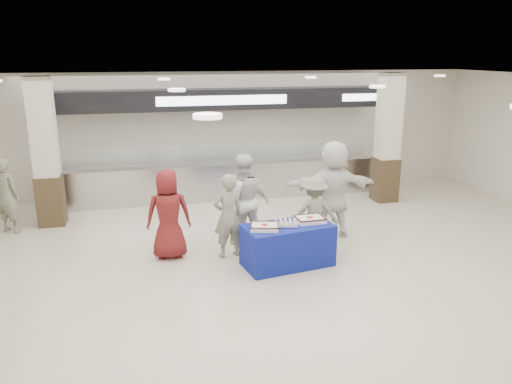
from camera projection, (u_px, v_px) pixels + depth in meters
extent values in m
plane|color=beige|center=(279.00, 289.00, 8.02)|extent=(14.00, 14.00, 0.00)
cube|color=#B8B9BF|center=(222.00, 181.00, 12.96)|extent=(8.00, 0.80, 0.90)
cube|color=#B8B9BF|center=(222.00, 163.00, 12.83)|extent=(8.00, 0.85, 0.04)
cube|color=white|center=(224.00, 153.00, 12.46)|extent=(7.60, 0.02, 0.50)
cube|color=black|center=(221.00, 99.00, 12.39)|extent=(8.40, 0.70, 0.50)
cube|color=white|center=(223.00, 100.00, 12.06)|extent=(3.20, 0.03, 0.22)
cube|color=white|center=(368.00, 97.00, 12.91)|extent=(1.40, 0.03, 0.18)
cube|color=#362818|center=(51.00, 200.00, 10.92)|extent=(0.55, 0.55, 1.10)
cube|color=beige|center=(43.00, 127.00, 10.48)|extent=(0.50, 0.50, 2.10)
cube|color=#362818|center=(385.00, 179.00, 12.70)|extent=(0.55, 0.55, 1.10)
cube|color=beige|center=(389.00, 116.00, 12.27)|extent=(0.50, 0.50, 2.10)
cube|color=navy|center=(288.00, 245.00, 8.83)|extent=(1.66, 1.02, 0.75)
cube|color=white|center=(265.00, 227.00, 8.53)|extent=(0.56, 0.48, 0.07)
cube|color=#482414|center=(265.00, 224.00, 8.51)|extent=(0.56, 0.48, 0.02)
cylinder|color=red|center=(265.00, 225.00, 8.51)|extent=(0.13, 0.13, 0.01)
cube|color=white|center=(310.00, 220.00, 8.90)|extent=(0.52, 0.41, 0.08)
cube|color=#482414|center=(310.00, 217.00, 8.88)|extent=(0.52, 0.41, 0.02)
cylinder|color=red|center=(310.00, 217.00, 8.88)|extent=(0.12, 0.12, 0.01)
cube|color=#A8A8AD|center=(286.00, 225.00, 8.74)|extent=(0.47, 0.39, 0.02)
imported|color=maroon|center=(168.00, 214.00, 9.05)|extent=(0.83, 0.56, 1.67)
imported|color=slate|center=(228.00, 216.00, 9.10)|extent=(0.65, 0.51, 1.58)
imported|color=silver|center=(242.00, 199.00, 9.74)|extent=(0.90, 0.71, 1.80)
imported|color=silver|center=(248.00, 205.00, 9.88)|extent=(0.93, 0.53, 1.50)
imported|color=slate|center=(314.00, 213.00, 9.51)|extent=(1.00, 0.68, 1.42)
imported|color=white|center=(333.00, 189.00, 10.10)|extent=(1.89, 0.73, 1.99)
imported|color=slate|center=(7.00, 195.00, 10.37)|extent=(0.70, 0.63, 1.61)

